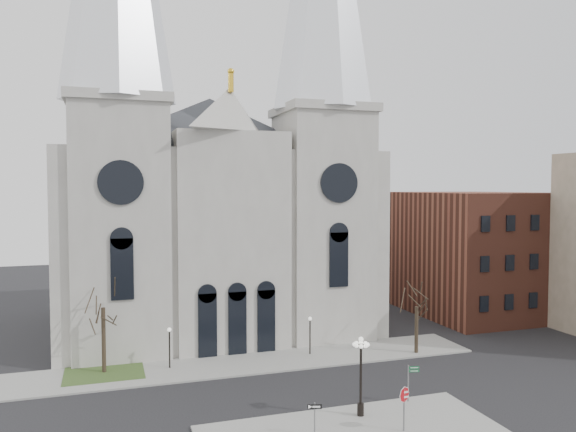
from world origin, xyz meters
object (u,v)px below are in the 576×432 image
object	(u,v)px
globe_lamp	(361,366)
street_name_sign	(409,380)
stop_sign	(404,399)
one_way_sign	(315,413)

from	to	relation	value
globe_lamp	street_name_sign	bearing A→B (deg)	15.45
stop_sign	street_name_sign	size ratio (longest dim) A/B	1.09
globe_lamp	one_way_sign	size ratio (longest dim) A/B	2.63
street_name_sign	globe_lamp	bearing A→B (deg)	-151.20
stop_sign	one_way_sign	bearing A→B (deg)	164.19
one_way_sign	street_name_sign	distance (m)	8.44
stop_sign	globe_lamp	world-z (taller)	globe_lamp
stop_sign	globe_lamp	size ratio (longest dim) A/B	0.53
globe_lamp	one_way_sign	xyz separation A→B (m)	(-3.76, -1.69, -1.86)
stop_sign	street_name_sign	distance (m)	4.86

